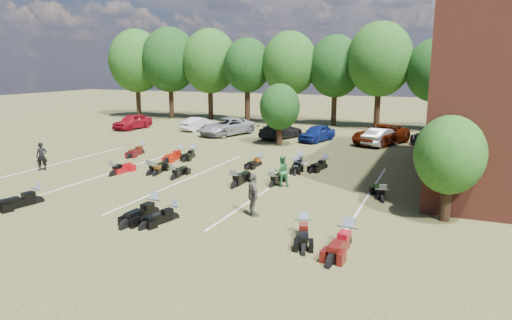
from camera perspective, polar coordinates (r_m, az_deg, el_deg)
The scene contains 35 objects.
ground at distance 22.16m, azimuth -5.91°, elevation -4.82°, with size 160.00×160.00×0.00m, color brown.
car_0 at distance 47.79m, azimuth -15.18°, elevation 4.67°, with size 1.82×4.51×1.54m, color maroon.
car_1 at distance 45.43m, azimuth -7.05°, elevation 4.50°, with size 1.40×4.02×1.32m, color #B8B9BC.
car_2 at distance 42.15m, azimuth -3.70°, elevation 4.19°, with size 2.62×5.67×1.58m, color gray.
car_3 at distance 40.22m, azimuth 3.15°, elevation 3.70°, with size 1.95×4.79×1.39m, color black.
car_4 at distance 38.93m, azimuth 7.64°, elevation 3.35°, with size 1.65×4.10×1.40m, color navy.
car_5 at distance 37.86m, azimuth 15.43°, elevation 2.81°, with size 1.49×4.28×1.41m, color beige.
car_6 at distance 38.54m, azimuth 15.33°, elevation 3.11°, with size 2.65×5.75×1.60m, color #5C1605.
car_7 at distance 37.68m, azimuth 21.18°, elevation 2.50°, with size 2.16×5.31×1.54m, color #3A393F.
person_black at distance 30.61m, azimuth -25.21°, elevation 0.39°, with size 0.63×0.42×1.73m, color black.
person_green at distance 24.09m, azimuth 3.23°, elevation -1.38°, with size 0.81×0.63×1.66m, color #286A39.
person_grey at distance 19.31m, azimuth -0.35°, elevation -4.39°, with size 1.08×0.45×1.85m, color #514F46.
motorcycle_2 at distance 23.65m, azimuth -25.68°, elevation -4.88°, with size 0.77×2.41×1.34m, color black, non-canonical shape.
motorcycle_3 at distance 20.18m, azimuth -12.67°, elevation -6.71°, with size 0.79×2.47×1.37m, color black, non-canonical shape.
motorcycle_4 at distance 19.47m, azimuth -10.29°, elevation -7.30°, with size 0.66×2.06×1.15m, color black, non-canonical shape.
motorcycle_5 at distance 17.50m, azimuth 5.92°, elevation -9.37°, with size 0.72×2.27×1.27m, color black, non-canonical shape.
motorcycle_6 at distance 16.80m, azimuth 11.29°, elevation -10.47°, with size 0.80×2.52×1.40m, color #4C0D0A, non-canonical shape.
motorcycle_7 at distance 27.82m, azimuth -17.38°, elevation -1.89°, with size 0.72×2.27×1.27m, color #9C0B12, non-canonical shape.
motorcycle_8 at distance 27.25m, azimuth -12.47°, elevation -1.90°, with size 0.68×2.13×1.19m, color black, non-canonical shape.
motorcycle_9 at distance 26.13m, azimuth -10.26°, elevation -2.39°, with size 0.69×2.15×1.20m, color black, non-canonical shape.
motorcycle_10 at distance 27.46m, azimuth -13.08°, elevation -1.83°, with size 0.72×2.27×1.27m, color black, non-canonical shape.
motorcycle_11 at distance 24.20m, azimuth 2.03°, elevation -3.34°, with size 0.68×2.14×1.20m, color black, non-canonical shape.
motorcycle_12 at distance 24.05m, azimuth -2.71°, elevation -3.44°, with size 0.78×2.46×1.37m, color black, non-canonical shape.
motorcycle_13 at distance 22.40m, azimuth 15.43°, elevation -5.01°, with size 0.69×2.16×1.20m, color black, non-canonical shape.
motorcycle_14 at distance 34.17m, azimuth -14.10°, elevation 0.75°, with size 0.74×2.34×1.30m, color #460A0F, non-canonical shape.
motorcycle_15 at distance 31.97m, azimuth -9.48°, elevation 0.21°, with size 0.76×2.39×1.33m, color #A01C0B, non-canonical shape.
motorcycle_16 at distance 32.22m, azimuth -7.87°, elevation 0.35°, with size 0.70×2.19×1.22m, color black, non-canonical shape.
motorcycle_17 at distance 29.29m, azimuth 0.43°, elevation -0.68°, with size 0.63×1.99×1.11m, color black, non-canonical shape.
motorcycle_18 at distance 28.34m, azimuth 5.03°, elevation -1.14°, with size 0.68×2.15×1.20m, color black, non-canonical shape.
motorcycle_19 at distance 29.22m, azimuth 5.55°, elevation -0.76°, with size 0.75×2.34×1.31m, color black, non-canonical shape.
motorcycle_20 at distance 28.80m, azimuth 8.54°, elevation -1.02°, with size 0.70×2.20×1.23m, color black, non-canonical shape.
tree_line at distance 48.92m, azimuth 9.64°, elevation 11.57°, with size 56.00×6.00×9.79m.
young_tree_near_building at distance 19.92m, azimuth 23.04°, elevation 0.57°, with size 2.80×2.80×4.16m.
young_tree_midfield at distance 36.39m, azimuth 2.98°, elevation 6.66°, with size 3.20×3.20×4.70m.
parking_lines at distance 26.12m, azimuth -8.55°, elevation -2.32°, with size 20.10×14.00×0.01m.
Camera 1 is at (10.27, -18.61, 6.27)m, focal length 32.00 mm.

